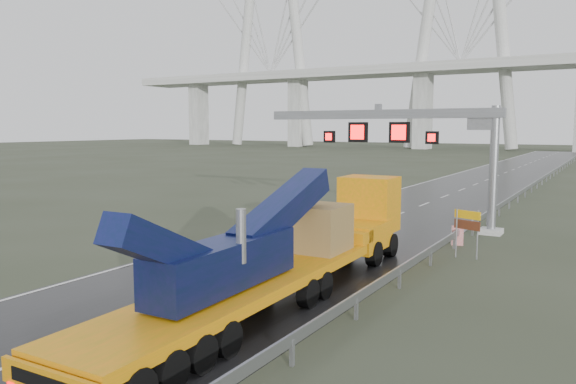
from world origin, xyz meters
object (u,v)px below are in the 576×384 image
Objects in this scene: sign_gantry at (411,134)px; striped_barrier at (457,236)px; exit_sign_pair at (467,224)px; heavy_haul_truck at (303,243)px.

sign_gantry reaches higher than striped_barrier.
exit_sign_pair is 3.20m from striped_barrier.
sign_gantry is 0.78× the size of heavy_haul_truck.
heavy_haul_truck is 19.41× the size of striped_barrier.
sign_gantry is 15.20× the size of striped_barrier.
sign_gantry reaches higher than heavy_haul_truck.
exit_sign_pair is at bearing -53.66° from sign_gantry.
sign_gantry is 6.56× the size of exit_sign_pair.
exit_sign_pair is (4.15, 7.99, -0.14)m from heavy_haul_truck.
exit_sign_pair is at bearing 61.21° from heavy_haul_truck.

